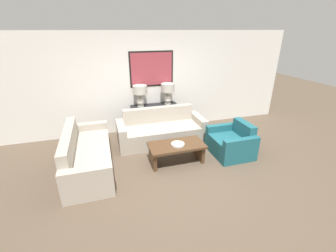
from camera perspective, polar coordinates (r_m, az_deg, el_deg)
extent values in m
plane|color=brown|center=(4.65, 3.08, -11.70)|extent=(20.00, 20.00, 0.00)
cube|color=silver|center=(6.27, -4.19, 10.92)|extent=(8.10, 0.10, 2.65)
cube|color=black|center=(6.14, -4.17, 14.24)|extent=(1.18, 0.01, 0.92)
cube|color=#9E3842|center=(6.14, -4.16, 14.23)|extent=(1.10, 0.02, 0.84)
cube|color=black|center=(6.28, -3.38, 1.99)|extent=(1.26, 0.39, 0.77)
cylinder|color=silver|center=(6.08, -6.94, 5.08)|extent=(0.17, 0.17, 0.02)
sphere|color=silver|center=(6.05, -7.00, 6.11)|extent=(0.20, 0.20, 0.20)
cylinder|color=#8C7A51|center=(6.00, -7.07, 7.61)|extent=(0.02, 0.02, 0.12)
cylinder|color=#B2ADA3|center=(5.96, -7.15, 9.18)|extent=(0.37, 0.37, 0.22)
cylinder|color=silver|center=(6.24, -0.08, 5.74)|extent=(0.17, 0.17, 0.02)
sphere|color=silver|center=(6.21, -0.08, 6.75)|extent=(0.20, 0.20, 0.20)
cylinder|color=#8C7A51|center=(6.17, -0.08, 8.21)|extent=(0.02, 0.02, 0.12)
cylinder|color=#B2ADA3|center=(6.12, -0.08, 9.75)|extent=(0.37, 0.37, 0.22)
cube|color=#ADA393|center=(5.63, -1.38, -2.48)|extent=(1.81, 0.68, 0.43)
cube|color=#ADA393|center=(5.92, -2.51, 1.00)|extent=(1.81, 0.18, 0.83)
cube|color=#ADA393|center=(5.52, -11.67, -2.55)|extent=(0.18, 0.86, 0.60)
cube|color=#ADA393|center=(5.98, 7.62, -0.18)|extent=(0.18, 0.86, 0.60)
cube|color=#ADA393|center=(4.95, -18.26, -7.61)|extent=(0.68, 1.81, 0.43)
cube|color=#ADA393|center=(4.90, -23.56, -6.10)|extent=(0.18, 1.81, 0.83)
cube|color=#ADA393|center=(4.08, -19.73, -13.72)|extent=(0.86, 0.18, 0.60)
cube|color=#ADA393|center=(5.81, -19.23, -2.08)|extent=(0.86, 0.18, 0.60)
cube|color=#4C331E|center=(4.77, 2.21, -4.94)|extent=(1.18, 0.59, 0.05)
cube|color=#4C331E|center=(4.76, -3.89, -8.08)|extent=(0.07, 0.47, 0.38)
cube|color=#4C331E|center=(5.05, 7.85, -6.23)|extent=(0.07, 0.47, 0.38)
cylinder|color=beige|center=(4.72, 2.50, -4.67)|extent=(0.28, 0.28, 0.04)
cube|color=#1E5B66|center=(5.33, 14.63, -4.96)|extent=(0.64, 0.67, 0.41)
cube|color=#1E5B66|center=(5.47, 18.51, -2.73)|extent=(0.18, 0.67, 0.74)
cube|color=#1E5B66|center=(5.65, 13.44, -2.28)|extent=(0.82, 0.14, 0.57)
cube|color=#1E5B66|center=(5.05, 17.91, -6.03)|extent=(0.82, 0.14, 0.57)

